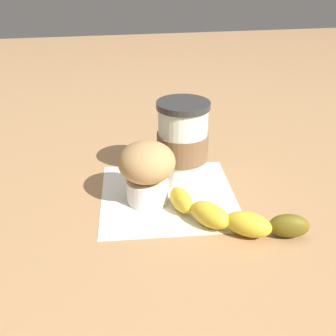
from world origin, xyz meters
TOP-DOWN VIEW (x-y plane):
  - ground_plane at (0.00, 0.00)m, footprint 3.00×3.00m
  - paper_napkin at (0.00, 0.00)m, footprint 0.23×0.23m
  - coffee_cup at (-0.06, 0.04)m, footprint 0.09×0.09m
  - muffin at (0.01, -0.03)m, footprint 0.09×0.09m
  - banana at (0.10, 0.07)m, footprint 0.14×0.18m

SIDE VIEW (x-z plane):
  - ground_plane at x=0.00m, z-range 0.00..0.00m
  - paper_napkin at x=0.00m, z-range 0.00..0.00m
  - banana at x=0.10m, z-range 0.00..0.04m
  - muffin at x=0.01m, z-range 0.01..0.11m
  - coffee_cup at x=-0.06m, z-range 0.00..0.14m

